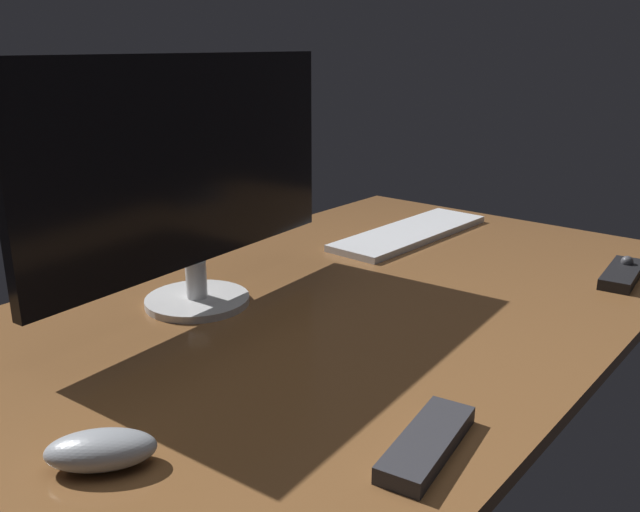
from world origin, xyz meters
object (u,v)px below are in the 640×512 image
computer_mouse (101,450)px  tv_remote (427,443)px  keyboard (410,233)px  media_remote (623,273)px  monitor (190,175)px

computer_mouse → tv_remote: size_ratio=0.70×
keyboard → computer_mouse: (-92.64, -21.74, 1.16)cm
computer_mouse → media_remote: 95.77cm
media_remote → tv_remote: size_ratio=1.07×
keyboard → tv_remote: bearing=-144.5°
computer_mouse → tv_remote: 33.49cm
media_remote → tv_remote: (-69.55, -0.57, -0.10)cm
monitor → computer_mouse: bearing=-147.6°
computer_mouse → tv_remote: bearing=-3.5°
keyboard → monitor: bearing=177.0°
computer_mouse → media_remote: (92.85, -23.47, -0.81)cm
monitor → tv_remote: 56.17cm
keyboard → tv_remote: 83.09cm
keyboard → computer_mouse: 95.16cm
keyboard → media_remote: (0.21, -45.22, 0.35)cm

